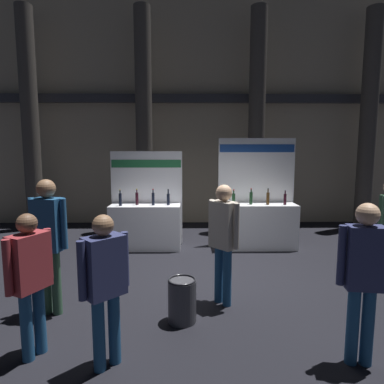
{
  "coord_description": "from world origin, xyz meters",
  "views": [
    {
      "loc": [
        -0.36,
        -5.55,
        2.21
      ],
      "look_at": [
        -0.27,
        1.02,
        1.38
      ],
      "focal_mm": 30.37,
      "sensor_mm": 36.0,
      "label": 1
    }
  ],
  "objects_px": {
    "trash_bin": "(182,300)",
    "visitor_8": "(223,234)",
    "exhibitor_booth_0": "(146,223)",
    "visitor_0": "(30,274)",
    "exhibitor_booth_1": "(258,221)",
    "visitor_7": "(364,272)",
    "visitor_2": "(49,234)",
    "visitor_9": "(105,278)"
  },
  "relations": [
    {
      "from": "trash_bin",
      "to": "visitor_8",
      "type": "height_order",
      "value": "visitor_8"
    },
    {
      "from": "exhibitor_booth_0",
      "to": "trash_bin",
      "type": "xyz_separation_m",
      "value": [
        0.89,
        -3.28,
        -0.3
      ]
    },
    {
      "from": "visitor_0",
      "to": "visitor_8",
      "type": "relative_size",
      "value": 0.9
    },
    {
      "from": "visitor_8",
      "to": "trash_bin",
      "type": "bearing_deg",
      "value": -91.65
    },
    {
      "from": "exhibitor_booth_1",
      "to": "visitor_7",
      "type": "bearing_deg",
      "value": -87.71
    },
    {
      "from": "exhibitor_booth_1",
      "to": "visitor_0",
      "type": "xyz_separation_m",
      "value": [
        -3.28,
        -3.99,
        0.31
      ]
    },
    {
      "from": "visitor_2",
      "to": "visitor_8",
      "type": "height_order",
      "value": "visitor_2"
    },
    {
      "from": "visitor_2",
      "to": "visitor_9",
      "type": "distance_m",
      "value": 1.53
    },
    {
      "from": "trash_bin",
      "to": "visitor_2",
      "type": "xyz_separation_m",
      "value": [
        -1.78,
        0.24,
        0.83
      ]
    },
    {
      "from": "exhibitor_booth_0",
      "to": "visitor_9",
      "type": "distance_m",
      "value": 4.18
    },
    {
      "from": "visitor_0",
      "to": "visitor_9",
      "type": "distance_m",
      "value": 0.85
    },
    {
      "from": "exhibitor_booth_0",
      "to": "trash_bin",
      "type": "bearing_deg",
      "value": -74.89
    },
    {
      "from": "visitor_8",
      "to": "visitor_2",
      "type": "bearing_deg",
      "value": -125.65
    },
    {
      "from": "visitor_7",
      "to": "visitor_2",
      "type": "bearing_deg",
      "value": -8.62
    },
    {
      "from": "exhibitor_booth_1",
      "to": "trash_bin",
      "type": "distance_m",
      "value": 3.72
    },
    {
      "from": "exhibitor_booth_1",
      "to": "visitor_0",
      "type": "bearing_deg",
      "value": -129.4
    },
    {
      "from": "trash_bin",
      "to": "visitor_9",
      "type": "relative_size",
      "value": 0.36
    },
    {
      "from": "exhibitor_booth_0",
      "to": "trash_bin",
      "type": "height_order",
      "value": "exhibitor_booth_0"
    },
    {
      "from": "visitor_7",
      "to": "exhibitor_booth_1",
      "type": "bearing_deg",
      "value": -79.29
    },
    {
      "from": "visitor_8",
      "to": "visitor_0",
      "type": "bearing_deg",
      "value": -103.06
    },
    {
      "from": "exhibitor_booth_1",
      "to": "trash_bin",
      "type": "xyz_separation_m",
      "value": [
        -1.69,
        -3.29,
        -0.34
      ]
    },
    {
      "from": "visitor_9",
      "to": "visitor_8",
      "type": "bearing_deg",
      "value": -178.25
    },
    {
      "from": "exhibitor_booth_0",
      "to": "visitor_7",
      "type": "xyz_separation_m",
      "value": [
        2.74,
        -4.16,
        0.41
      ]
    },
    {
      "from": "visitor_2",
      "to": "visitor_9",
      "type": "bearing_deg",
      "value": -37.04
    },
    {
      "from": "exhibitor_booth_0",
      "to": "visitor_0",
      "type": "xyz_separation_m",
      "value": [
        -0.7,
        -3.98,
        0.34
      ]
    },
    {
      "from": "trash_bin",
      "to": "exhibitor_booth_0",
      "type": "bearing_deg",
      "value": 105.11
    },
    {
      "from": "visitor_0",
      "to": "visitor_7",
      "type": "height_order",
      "value": "visitor_7"
    },
    {
      "from": "visitor_0",
      "to": "visitor_8",
      "type": "bearing_deg",
      "value": -35.08
    },
    {
      "from": "trash_bin",
      "to": "visitor_9",
      "type": "height_order",
      "value": "visitor_9"
    },
    {
      "from": "trash_bin",
      "to": "visitor_0",
      "type": "xyz_separation_m",
      "value": [
        -1.59,
        -0.7,
        0.64
      ]
    },
    {
      "from": "exhibitor_booth_1",
      "to": "visitor_8",
      "type": "xyz_separation_m",
      "value": [
        -1.11,
        -2.8,
        0.42
      ]
    },
    {
      "from": "visitor_7",
      "to": "trash_bin",
      "type": "bearing_deg",
      "value": -16.92
    },
    {
      "from": "visitor_0",
      "to": "visitor_2",
      "type": "bearing_deg",
      "value": 37.74
    },
    {
      "from": "visitor_7",
      "to": "visitor_8",
      "type": "distance_m",
      "value": 1.87
    },
    {
      "from": "visitor_7",
      "to": "visitor_8",
      "type": "xyz_separation_m",
      "value": [
        -1.27,
        1.37,
        0.04
      ]
    },
    {
      "from": "trash_bin",
      "to": "visitor_9",
      "type": "bearing_deg",
      "value": -130.57
    },
    {
      "from": "exhibitor_booth_1",
      "to": "visitor_8",
      "type": "relative_size",
      "value": 1.44
    },
    {
      "from": "exhibitor_booth_0",
      "to": "visitor_0",
      "type": "relative_size",
      "value": 1.4
    },
    {
      "from": "exhibitor_booth_0",
      "to": "visitor_0",
      "type": "distance_m",
      "value": 4.06
    },
    {
      "from": "visitor_9",
      "to": "exhibitor_booth_0",
      "type": "bearing_deg",
      "value": -132.25
    },
    {
      "from": "exhibitor_booth_1",
      "to": "exhibitor_booth_0",
      "type": "bearing_deg",
      "value": -179.75
    },
    {
      "from": "visitor_2",
      "to": "visitor_7",
      "type": "relative_size",
      "value": 1.08
    }
  ]
}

